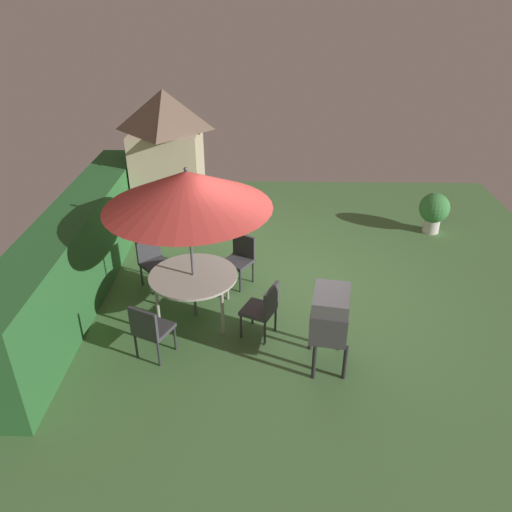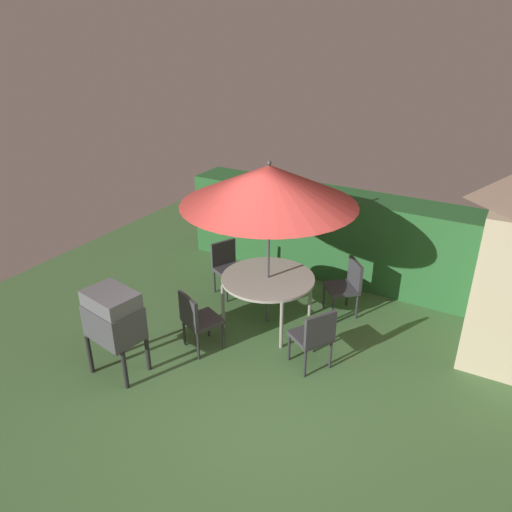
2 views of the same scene
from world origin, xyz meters
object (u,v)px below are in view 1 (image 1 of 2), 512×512
Objects in this scene: bbq_grill at (330,315)px; potted_plant_by_shed at (434,210)px; chair_near_shed at (264,307)px; patio_umbrella at (187,190)px; chair_toward_hedge at (153,259)px; chair_far_side at (240,256)px; patio_table at (193,278)px; chair_toward_house at (150,328)px; garden_shed at (168,160)px.

potted_plant_by_shed is (4.33, -2.71, -0.33)m from bbq_grill.
bbq_grill reaches higher than chair_near_shed.
chair_toward_hedge is (0.94, 0.85, -1.68)m from patio_umbrella.
chair_far_side is 4.59m from potted_plant_by_shed.
chair_toward_hedge is at bearing 53.77° from chair_near_shed.
patio_table is at bearing 65.83° from chair_near_shed.
chair_far_side is at bearing 31.54° from bbq_grill.
chair_far_side is (1.07, -0.68, -1.68)m from patio_umbrella.
chair_near_shed and chair_toward_house have the same top height.
chair_toward_hedge is (1.44, 1.97, 0.00)m from chair_near_shed.
garden_shed is at bearing 15.36° from patio_table.
patio_umbrella is at bearing -137.85° from chair_toward_hedge.
chair_toward_house is (-1.05, 0.49, -0.20)m from patio_table.
chair_toward_house is 1.02× the size of potted_plant_by_shed.
bbq_grill is 1.15m from chair_near_shed.
garden_shed reaches higher than potted_plant_by_shed.
garden_shed reaches higher than chair_toward_hedge.
chair_near_shed is at bearing -114.17° from patio_umbrella.
garden_shed is 3.28× the size of chair_toward_hedge.
patio_table is at bearing -25.05° from chair_toward_house.
bbq_grill reaches higher than chair_far_side.
garden_shed is at bearing 27.60° from chair_near_shed.
patio_table is 1.55× the size of chair_near_shed.
chair_near_shed is at bearing 135.75° from potted_plant_by_shed.
chair_near_shed is (0.62, 0.91, -0.33)m from bbq_grill.
potted_plant_by_shed reaches higher than patio_table.
chair_near_shed is 1.69m from chair_toward_house.
chair_toward_house reaches higher than potted_plant_by_shed.
potted_plant_by_shed is at bearing -62.09° from chair_far_side.
chair_near_shed is 1.63m from chair_far_side.
chair_near_shed reaches higher than patio_table.
garden_shed is 2.69m from chair_toward_hedge.
chair_toward_house is at bearing 154.95° from patio_table.
patio_table is 1.17m from chair_toward_house.
chair_toward_hedge is at bearing 112.15° from potted_plant_by_shed.
patio_table is 1.28m from chair_toward_hedge.
chair_far_side is 2.42m from chair_toward_house.
potted_plant_by_shed is at bearing -32.03° from bbq_grill.
bbq_grill is at bearing -148.46° from chair_far_side.
chair_far_side and chair_toward_house have the same top height.
chair_near_shed and chair_toward_hedge have the same top height.
chair_far_side reaches higher than potted_plant_by_shed.
garden_shed is 3.34× the size of potted_plant_by_shed.
potted_plant_by_shed is at bearing -55.82° from patio_umbrella.
bbq_grill is (-1.12, -2.02, -1.36)m from patio_umbrella.
garden_shed is at bearing 87.71° from potted_plant_by_shed.
bbq_grill is 3.55m from chair_toward_hedge.
patio_table is 5.73m from potted_plant_by_shed.
chair_near_shed is 5.19m from potted_plant_by_shed.
chair_near_shed is 1.02× the size of potted_plant_by_shed.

